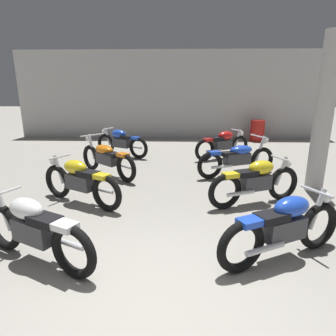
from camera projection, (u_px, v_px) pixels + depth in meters
The scene contains 12 objects.
ground_plane at pixel (156, 316), 2.83m from camera, with size 60.00×60.00×0.00m, color gray.
back_wall at pixel (174, 95), 12.17m from camera, with size 13.19×0.24×3.60m, color #BCBAB7.
support_pillar at pixel (324, 115), 5.83m from camera, with size 0.36×0.36×3.20m, color #BCBAB7.
motorcycle_left_row_0 at pixel (34, 229), 3.59m from camera, with size 1.82×0.97×0.88m.
motorcycle_left_row_1 at pixel (80, 181), 5.43m from camera, with size 1.78×1.05×0.88m.
motorcycle_left_row_2 at pixel (107, 158), 7.18m from camera, with size 1.69×1.53×0.97m.
motorcycle_left_row_3 at pixel (121, 142), 9.18m from camera, with size 1.80×1.01×0.88m.
motorcycle_right_row_0 at pixel (284, 227), 3.65m from camera, with size 1.81×0.97×0.88m.
motorcycle_right_row_1 at pixel (256, 181), 5.40m from camera, with size 1.86×0.85×0.88m.
motorcycle_right_row_2 at pixel (238, 158), 7.16m from camera, with size 2.05×1.02×0.97m.
motorcycle_right_row_3 at pixel (223, 144), 8.87m from camera, with size 1.78×1.05×0.88m.
oil_drum at pixel (257, 131), 11.76m from camera, with size 0.59×0.59×0.85m.
Camera 1 is at (0.20, -2.32, 2.16)m, focal length 30.98 mm.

